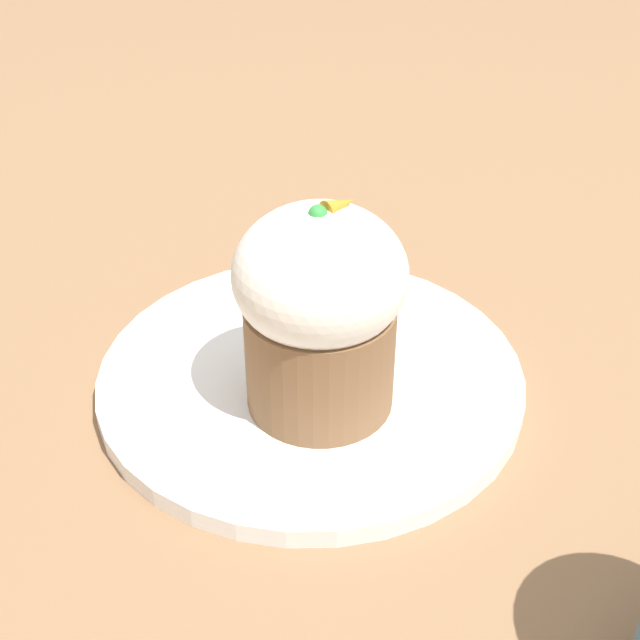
# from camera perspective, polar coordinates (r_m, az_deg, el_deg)

# --- Properties ---
(ground_plane) EXTENTS (4.00, 4.00, 0.00)m
(ground_plane) POSITION_cam_1_polar(r_m,az_deg,el_deg) (0.49, -0.59, -4.18)
(ground_plane) COLOR #846042
(dessert_plate) EXTENTS (0.23, 0.23, 0.01)m
(dessert_plate) POSITION_cam_1_polar(r_m,az_deg,el_deg) (0.49, -0.60, -3.69)
(dessert_plate) COLOR white
(dessert_plate) RESTS_ON ground_plane
(carrot_cake) EXTENTS (0.08, 0.08, 0.11)m
(carrot_cake) POSITION_cam_1_polar(r_m,az_deg,el_deg) (0.43, 0.00, 0.75)
(carrot_cake) COLOR brown
(carrot_cake) RESTS_ON dessert_plate
(spoon) EXTENTS (0.08, 0.11, 0.01)m
(spoon) POSITION_cam_1_polar(r_m,az_deg,el_deg) (0.50, 0.37, -1.51)
(spoon) COLOR silver
(spoon) RESTS_ON dessert_plate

